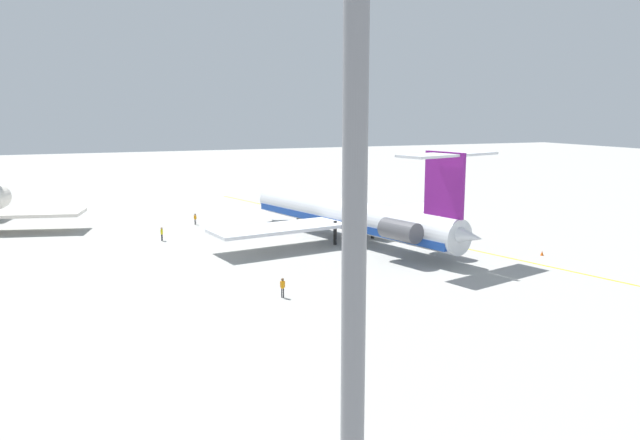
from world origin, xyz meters
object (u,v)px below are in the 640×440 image
at_px(ground_crew_near_tail, 162,232).
at_px(safety_cone_nose, 542,253).
at_px(ground_crew_portside, 283,285).
at_px(light_mast, 355,203).
at_px(ground_crew_near_nose, 195,218).
at_px(main_jetliner, 354,216).

xyz_separation_m(ground_crew_near_tail, safety_cone_nose, (-25.40, -40.07, -0.86)).
bearing_deg(ground_crew_portside, light_mast, -179.73).
distance_m(ground_crew_near_nose, ground_crew_portside, 39.56).
relative_size(ground_crew_portside, light_mast, 0.07).
relative_size(ground_crew_near_tail, safety_cone_nose, 3.26).
distance_m(main_jetliner, light_mast, 62.83).
height_order(ground_crew_near_tail, light_mast, light_mast).
bearing_deg(ground_crew_near_nose, main_jetliner, -109.23).
bearing_deg(light_mast, safety_cone_nose, -47.29).
bearing_deg(safety_cone_nose, light_mast, 132.71).
distance_m(ground_crew_portside, safety_cone_nose, 33.80).
distance_m(main_jetliner, ground_crew_near_tail, 25.17).
distance_m(main_jetliner, ground_crew_portside, 25.88).
height_order(ground_crew_portside, safety_cone_nose, ground_crew_portside).
bearing_deg(ground_crew_near_nose, light_mast, -156.96).
height_order(main_jetliner, safety_cone_nose, main_jetliner).
xyz_separation_m(main_jetliner, ground_crew_portside, (-19.78, 16.54, -2.22)).
bearing_deg(light_mast, ground_crew_portside, -15.61).
height_order(ground_crew_near_nose, ground_crew_portside, ground_crew_portside).
xyz_separation_m(ground_crew_near_nose, light_mast, (-75.65, 9.83, 13.16)).
xyz_separation_m(ground_crew_portside, light_mast, (-36.09, 10.08, 13.06)).
xyz_separation_m(main_jetliner, safety_cone_nose, (-15.60, -16.99, -3.10)).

